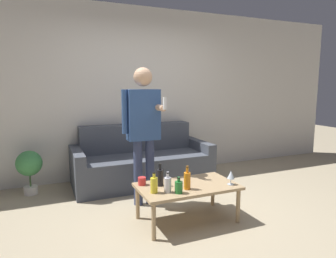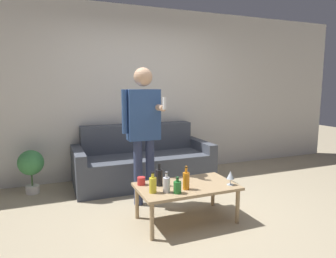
# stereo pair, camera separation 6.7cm
# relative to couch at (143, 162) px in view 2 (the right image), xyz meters

# --- Properties ---
(ground_plane) EXTENTS (16.00, 16.00, 0.00)m
(ground_plane) POSITION_rel_couch_xyz_m (0.09, -1.50, -0.31)
(ground_plane) COLOR tan
(wall_back) EXTENTS (8.00, 0.06, 2.70)m
(wall_back) POSITION_rel_couch_xyz_m (0.09, 0.44, 1.04)
(wall_back) COLOR silver
(wall_back) RESTS_ON ground_plane
(couch) EXTENTS (2.04, 0.90, 0.86)m
(couch) POSITION_rel_couch_xyz_m (0.00, 0.00, 0.00)
(couch) COLOR #474C56
(couch) RESTS_ON ground_plane
(coffee_table) EXTENTS (1.07, 0.61, 0.40)m
(coffee_table) POSITION_rel_couch_xyz_m (0.04, -1.48, 0.06)
(coffee_table) COLOR tan
(coffee_table) RESTS_ON ground_plane
(bottle_orange) EXTENTS (0.07, 0.07, 0.24)m
(bottle_orange) POSITION_rel_couch_xyz_m (-0.24, -1.38, 0.19)
(bottle_orange) COLOR black
(bottle_orange) RESTS_ON coffee_table
(bottle_green) EXTENTS (0.07, 0.07, 0.21)m
(bottle_green) POSITION_rel_couch_xyz_m (-0.37, -1.56, 0.18)
(bottle_green) COLOR yellow
(bottle_green) RESTS_ON coffee_table
(bottle_dark) EXTENTS (0.07, 0.07, 0.21)m
(bottle_dark) POSITION_rel_couch_xyz_m (-0.24, -1.60, 0.18)
(bottle_dark) COLOR silver
(bottle_dark) RESTS_ON coffee_table
(bottle_yellow) EXTENTS (0.08, 0.08, 0.17)m
(bottle_yellow) POSITION_rel_couch_xyz_m (-0.15, -1.66, 0.16)
(bottle_yellow) COLOR #23752D
(bottle_yellow) RESTS_ON coffee_table
(bottle_red) EXTENTS (0.07, 0.07, 0.25)m
(bottle_red) POSITION_rel_couch_xyz_m (-0.02, -1.59, 0.19)
(bottle_red) COLOR orange
(bottle_red) RESTS_ON coffee_table
(wine_glass_near) EXTENTS (0.08, 0.08, 0.15)m
(wine_glass_near) POSITION_rel_couch_xyz_m (0.48, -1.65, 0.20)
(wine_glass_near) COLOR silver
(wine_glass_near) RESTS_ON coffee_table
(cup_on_table) EXTENTS (0.09, 0.09, 0.08)m
(cup_on_table) POSITION_rel_couch_xyz_m (-0.41, -1.28, 0.14)
(cup_on_table) COLOR red
(cup_on_table) RESTS_ON coffee_table
(person_standing_front) EXTENTS (0.46, 0.42, 1.68)m
(person_standing_front) POSITION_rel_couch_xyz_m (-0.24, -0.85, 0.70)
(person_standing_front) COLOR navy
(person_standing_front) RESTS_ON ground_plane
(potted_plant) EXTENTS (0.34, 0.34, 0.60)m
(potted_plant) POSITION_rel_couch_xyz_m (-1.56, 0.06, 0.09)
(potted_plant) COLOR silver
(potted_plant) RESTS_ON ground_plane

